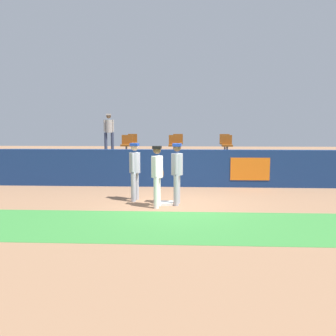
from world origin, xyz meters
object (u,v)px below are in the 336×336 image
at_px(seat_back_center, 178,142).
at_px(player_runner_visitor, 135,168).
at_px(player_coach_visitor, 177,169).
at_px(spectator_hooded, 109,129).
at_px(seat_back_right, 225,142).
at_px(seat_front_right, 227,144).
at_px(seat_front_center, 174,144).
at_px(first_base, 166,203).
at_px(seat_front_left, 127,144).
at_px(player_fielder_home, 157,172).
at_px(seat_back_left, 132,142).

bearing_deg(seat_back_center, player_runner_visitor, -101.74).
relative_size(player_coach_visitor, spectator_hooded, 1.02).
height_order(seat_back_right, spectator_hooded, spectator_hooded).
bearing_deg(seat_front_right, spectator_hooded, 157.05).
distance_m(seat_front_center, spectator_hooded, 4.12).
bearing_deg(player_runner_visitor, first_base, 72.61).
xyz_separation_m(player_runner_visitor, seat_front_left, (-0.94, 4.15, 0.55)).
bearing_deg(first_base, player_coach_visitor, 1.74).
height_order(first_base, seat_back_center, seat_back_center).
bearing_deg(first_base, seat_back_right, 69.45).
bearing_deg(seat_front_right, player_coach_visitor, -113.33).
relative_size(first_base, seat_back_right, 0.48).
bearing_deg(player_fielder_home, seat_front_center, -178.24).
xyz_separation_m(player_fielder_home, seat_back_left, (-1.76, 6.82, 0.57)).
distance_m(seat_back_left, seat_back_center, 2.20).
relative_size(seat_front_right, seat_back_right, 1.00).
relative_size(seat_front_center, seat_front_right, 1.00).
bearing_deg(player_coach_visitor, seat_front_right, 163.18).
distance_m(first_base, seat_back_center, 6.66).
relative_size(first_base, seat_back_left, 0.48).
bearing_deg(seat_back_right, seat_back_left, -180.00).
distance_m(seat_back_left, seat_front_right, 4.69).
relative_size(player_coach_visitor, seat_front_center, 2.21).
distance_m(player_runner_visitor, spectator_hooded, 6.97).
bearing_deg(player_fielder_home, first_base, 150.47).
relative_size(player_runner_visitor, spectator_hooded, 1.01).
bearing_deg(seat_front_left, player_fielder_home, -71.00).
bearing_deg(player_runner_visitor, seat_front_left, -157.88).
bearing_deg(seat_front_right, first_base, -116.53).
relative_size(player_fielder_home, seat_back_center, 2.15).
height_order(first_base, player_runner_visitor, player_runner_visitor).
height_order(seat_back_left, spectator_hooded, spectator_hooded).
relative_size(seat_front_right, spectator_hooded, 0.46).
bearing_deg(seat_front_left, first_base, -67.07).
bearing_deg(player_runner_visitor, seat_back_center, 177.59).
bearing_deg(seat_back_left, first_base, -72.80).
distance_m(player_coach_visitor, seat_back_left, 6.89).
height_order(player_runner_visitor, seat_front_center, seat_front_center).
xyz_separation_m(first_base, player_coach_visitor, (0.32, 0.01, 1.04)).
height_order(first_base, seat_back_left, seat_back_left).
relative_size(player_coach_visitor, seat_front_right, 2.21).
bearing_deg(spectator_hooded, seat_front_center, 131.60).
xyz_separation_m(seat_back_left, seat_back_right, (4.43, 0.00, 0.00)).
xyz_separation_m(seat_back_left, seat_front_right, (4.33, -1.80, -0.00)).
bearing_deg(player_fielder_home, player_coach_visitor, 127.95).
height_order(player_runner_visitor, spectator_hooded, spectator_hooded).
bearing_deg(player_coach_visitor, seat_back_right, 168.47).
height_order(first_base, spectator_hooded, spectator_hooded).
relative_size(seat_front_center, seat_back_center, 1.00).
xyz_separation_m(seat_front_right, seat_front_left, (-4.31, 0.00, 0.00)).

